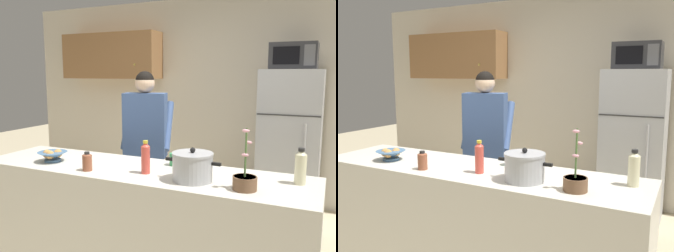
% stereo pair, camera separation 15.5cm
% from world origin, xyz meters
% --- Properties ---
extents(back_wall_unit, '(6.00, 0.48, 2.60)m').
position_xyz_m(back_wall_unit, '(-0.23, 2.27, 1.38)').
color(back_wall_unit, beige).
rests_on(back_wall_unit, ground).
extents(kitchen_island, '(2.60, 0.68, 0.92)m').
position_xyz_m(kitchen_island, '(0.00, 0.00, 0.46)').
color(kitchen_island, silver).
rests_on(kitchen_island, ground).
extents(refrigerator, '(0.64, 0.68, 1.67)m').
position_xyz_m(refrigerator, '(0.90, 1.85, 0.84)').
color(refrigerator, '#B7BABF').
rests_on(refrigerator, ground).
extents(microwave, '(0.48, 0.37, 0.28)m').
position_xyz_m(microwave, '(0.90, 1.83, 1.81)').
color(microwave, '#2D2D30').
rests_on(microwave, refrigerator).
extents(person_near_pot, '(0.58, 0.52, 1.65)m').
position_xyz_m(person_near_pot, '(-0.38, 0.82, 1.03)').
color(person_near_pot, '#33384C').
rests_on(person_near_pot, ground).
extents(cooking_pot, '(0.39, 0.28, 0.23)m').
position_xyz_m(cooking_pot, '(0.49, -0.10, 1.02)').
color(cooking_pot, '#ADAFB5').
rests_on(cooking_pot, kitchen_island).
extents(coffee_mug, '(0.13, 0.09, 0.10)m').
position_xyz_m(coffee_mug, '(0.22, 0.21, 0.97)').
color(coffee_mug, '#2D8C4C').
rests_on(coffee_mug, kitchen_island).
extents(bread_bowl, '(0.24, 0.24, 0.10)m').
position_xyz_m(bread_bowl, '(-0.73, -0.10, 0.97)').
color(bread_bowl, '#4C7299').
rests_on(bread_bowl, kitchen_island).
extents(bottle_near_edge, '(0.06, 0.06, 0.24)m').
position_xyz_m(bottle_near_edge, '(0.12, -0.09, 1.04)').
color(bottle_near_edge, '#D84C3F').
rests_on(bottle_near_edge, kitchen_island).
extents(bottle_mid_counter, '(0.07, 0.07, 0.14)m').
position_xyz_m(bottle_mid_counter, '(-0.31, -0.20, 0.99)').
color(bottle_mid_counter, brown).
rests_on(bottle_mid_counter, kitchen_island).
extents(bottle_far_corner, '(0.07, 0.07, 0.24)m').
position_xyz_m(bottle_far_corner, '(1.14, 0.12, 1.04)').
color(bottle_far_corner, beige).
rests_on(bottle_far_corner, kitchen_island).
extents(potted_orchid, '(0.15, 0.15, 0.39)m').
position_xyz_m(potted_orchid, '(0.85, -0.15, 0.98)').
color(potted_orchid, brown).
rests_on(potted_orchid, kitchen_island).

